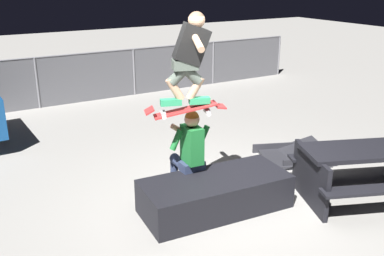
{
  "coord_description": "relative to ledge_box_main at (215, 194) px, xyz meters",
  "views": [
    {
      "loc": [
        -3.08,
        -4.41,
        2.96
      ],
      "look_at": [
        -0.35,
        0.29,
        1.05
      ],
      "focal_mm": 41.19,
      "sensor_mm": 36.0,
      "label": 1
    }
  ],
  "objects": [
    {
      "name": "ground_plane",
      "position": [
        0.22,
        0.08,
        -0.23
      ],
      "size": [
        40.0,
        40.0,
        0.0
      ],
      "primitive_type": "plane",
      "color": "gray"
    },
    {
      "name": "kicker_ramp",
      "position": [
        2.06,
        0.74,
        -0.17
      ],
      "size": [
        1.26,
        1.17,
        0.33
      ],
      "color": "#28282D",
      "rests_on": "ground"
    },
    {
      "name": "picnic_table_back",
      "position": [
        1.93,
        -0.76,
        0.27
      ],
      "size": [
        2.07,
        1.87,
        0.75
      ],
      "color": "black",
      "rests_on": "ground"
    },
    {
      "name": "ledge_box_main",
      "position": [
        0.0,
        0.0,
        0.0
      ],
      "size": [
        2.0,
        0.97,
        0.45
      ],
      "primitive_type": "cube",
      "rotation": [
        0.0,
        0.0,
        -0.07
      ],
      "color": "black",
      "rests_on": "ground"
    },
    {
      "name": "person_sitting_on_ledge",
      "position": [
        -0.13,
        0.48,
        0.48
      ],
      "size": [
        0.6,
        0.77,
        1.29
      ],
      "color": "#2D3856",
      "rests_on": "ground"
    },
    {
      "name": "fence_back",
      "position": [
        0.22,
        5.99,
        0.41
      ],
      "size": [
        12.05,
        0.05,
        1.2
      ],
      "color": "slate",
      "rests_on": "ground"
    },
    {
      "name": "skateboard",
      "position": [
        -0.3,
        0.25,
        1.13
      ],
      "size": [
        1.03,
        0.51,
        0.16
      ],
      "color": "#B72D2D"
    },
    {
      "name": "skater_airborne",
      "position": [
        -0.25,
        0.24,
        1.82
      ],
      "size": [
        0.63,
        0.87,
        1.12
      ],
      "color": "#2D9E66"
    }
  ]
}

